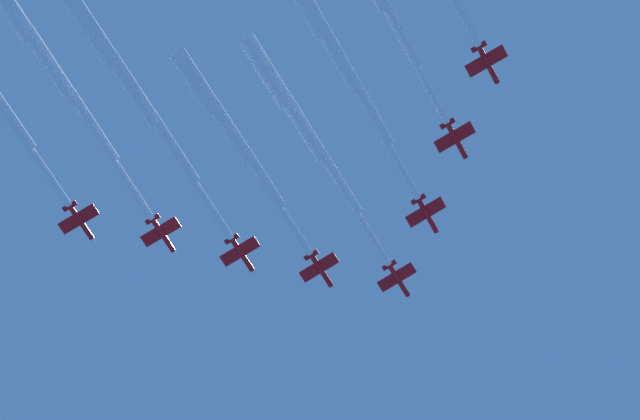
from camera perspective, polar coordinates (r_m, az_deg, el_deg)
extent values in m
cylinder|color=red|center=(257.29, 3.67, -3.25)|extent=(8.53, 5.35, 1.25)
cone|color=white|center=(259.43, 4.21, -4.12)|extent=(1.71, 1.66, 1.19)
cylinder|color=black|center=(255.36, 3.16, -2.43)|extent=(0.97, 1.11, 0.94)
ellipsoid|color=black|center=(258.55, 3.86, -3.55)|extent=(2.08, 1.65, 0.79)
cube|color=red|center=(257.03, 3.62, -3.16)|extent=(6.31, 8.61, 1.41)
cube|color=white|center=(257.23, 2.88, -3.60)|extent=(2.36, 1.71, 0.20)
cube|color=white|center=(257.00, 4.35, -2.72)|extent=(2.36, 1.71, 0.20)
cube|color=red|center=(255.75, 3.27, -2.60)|extent=(2.47, 3.32, 0.58)
cube|color=white|center=(256.62, 3.23, -2.52)|extent=(1.43, 1.02, 1.90)
cylinder|color=white|center=(252.60, 2.39, -1.17)|extent=(14.57, 8.80, 1.60)
cylinder|color=white|center=(247.80, 0.91, 1.35)|extent=(14.94, 9.51, 2.39)
cylinder|color=white|center=(243.69, -0.77, 3.88)|extent=(15.32, 10.21, 3.19)
cylinder|color=white|center=(240.28, -2.51, 6.48)|extent=(15.70, 10.91, 3.99)
cylinder|color=red|center=(252.69, 0.02, -2.79)|extent=(8.53, 5.34, 1.25)
cone|color=white|center=(254.64, 0.59, -3.68)|extent=(1.71, 1.66, 1.19)
cylinder|color=black|center=(250.94, -0.53, -1.95)|extent=(0.97, 1.11, 0.94)
ellipsoid|color=black|center=(253.87, 0.23, -3.10)|extent=(2.08, 1.65, 0.79)
cube|color=red|center=(252.44, -0.04, -2.70)|extent=(6.29, 8.62, 1.42)
cube|color=white|center=(252.84, -0.79, -3.15)|extent=(2.36, 1.70, 0.21)
cube|color=white|center=(252.23, 0.70, -2.25)|extent=(2.36, 1.70, 0.21)
cube|color=red|center=(251.29, -0.42, -2.12)|extent=(2.46, 3.32, 0.59)
cube|color=white|center=(252.17, -0.44, -2.05)|extent=(1.43, 1.02, 1.90)
cylinder|color=white|center=(248.72, -1.27, -0.81)|extent=(13.01, 7.93, 1.60)
cylinder|color=white|center=(244.88, -2.65, 1.46)|extent=(13.38, 8.64, 2.39)
cylinder|color=white|center=(241.64, -4.22, 3.71)|extent=(13.76, 9.34, 3.19)
cylinder|color=white|center=(238.97, -5.85, 6.01)|extent=(14.13, 10.05, 3.99)
cylinder|color=red|center=(248.98, 5.03, -0.20)|extent=(8.46, 5.56, 1.28)
cone|color=white|center=(250.98, 5.54, -1.13)|extent=(1.73, 1.70, 1.22)
cylinder|color=black|center=(247.18, 4.53, 0.69)|extent=(1.00, 1.13, 0.96)
ellipsoid|color=black|center=(250.18, 5.20, -0.53)|extent=(2.08, 1.70, 0.81)
cube|color=red|center=(248.73, 4.97, -0.10)|extent=(6.44, 8.53, 1.69)
cube|color=white|center=(248.59, 4.21, -0.55)|extent=(2.35, 1.75, 0.23)
cube|color=white|center=(249.05, 5.73, 0.35)|extent=(2.35, 1.75, 0.23)
cube|color=red|center=(247.54, 4.63, 0.51)|extent=(2.52, 3.29, 0.69)
cube|color=white|center=(248.42, 4.58, 0.57)|extent=(1.45, 1.10, 1.89)
cylinder|color=white|center=(244.75, 3.82, 1.98)|extent=(13.77, 8.79, 1.63)
cylinder|color=white|center=(240.58, 2.47, 4.55)|extent=(14.18, 9.50, 2.45)
cylinder|color=white|center=(237.00, 0.91, 7.11)|extent=(14.58, 10.21, 3.27)
cylinder|color=white|center=(234.09, -0.71, 9.73)|extent=(14.98, 10.92, 4.09)
cylinder|color=red|center=(251.62, -3.72, -2.04)|extent=(8.51, 5.43, 1.27)
cone|color=white|center=(253.37, -3.13, -2.94)|extent=(1.72, 1.68, 1.20)
cylinder|color=black|center=(250.07, -4.28, -1.18)|extent=(0.98, 1.12, 0.95)
ellipsoid|color=black|center=(252.73, -3.49, -2.36)|extent=(2.08, 1.67, 0.80)
cube|color=red|center=(251.40, -3.78, -1.95)|extent=(6.35, 8.58, 1.54)
cube|color=white|center=(251.92, -4.53, -2.39)|extent=(2.36, 1.72, 0.22)
cube|color=white|center=(251.06, -3.03, -1.49)|extent=(2.36, 1.72, 0.22)
cube|color=red|center=(250.38, -4.16, -1.36)|extent=(2.49, 3.31, 0.63)
cube|color=white|center=(251.27, -4.18, -1.29)|extent=(1.44, 1.05, 1.89)
cylinder|color=white|center=(247.80, -5.17, 0.18)|extent=(15.18, 9.29, 1.61)
cylinder|color=white|center=(243.98, -6.87, 2.90)|extent=(15.57, 10.00, 2.42)
cylinder|color=white|center=(241.02, -8.76, 5.61)|extent=(15.96, 10.70, 3.23)
cylinder|color=white|center=(238.90, -10.72, 8.37)|extent=(16.35, 11.41, 4.03)
cylinder|color=red|center=(244.62, 6.39, 3.32)|extent=(8.46, 5.51, 1.26)
cone|color=white|center=(246.42, 6.91, 2.35)|extent=(1.72, 1.68, 1.19)
cylinder|color=black|center=(243.01, 5.89, 4.24)|extent=(0.98, 1.11, 0.94)
ellipsoid|color=black|center=(245.75, 6.56, 2.96)|extent=(2.07, 1.68, 0.79)
cube|color=red|center=(244.39, 6.33, 3.42)|extent=(6.44, 8.58, 1.42)
cube|color=white|center=(244.18, 5.55, 2.98)|extent=(2.35, 1.75, 0.21)
cube|color=white|center=(244.79, 7.11, 3.87)|extent=(2.35, 1.75, 0.21)
cube|color=red|center=(243.33, 5.99, 4.05)|extent=(2.52, 3.31, 0.59)
cube|color=white|center=(244.23, 5.94, 4.11)|extent=(1.42, 1.04, 1.90)
cylinder|color=white|center=(240.84, 5.16, 5.60)|extent=(13.92, 8.80, 1.60)
cylinder|color=white|center=(237.20, 3.78, 8.30)|extent=(14.31, 9.49, 2.40)
cylinder|color=red|center=(253.26, -7.41, -1.11)|extent=(8.47, 5.54, 1.28)
cone|color=white|center=(254.79, -6.82, -2.02)|extent=(1.73, 1.70, 1.22)
cylinder|color=black|center=(251.91, -7.98, -0.25)|extent=(1.00, 1.13, 0.96)
ellipsoid|color=black|center=(254.29, -7.19, -1.44)|extent=(2.08, 1.69, 0.81)
cube|color=red|center=(253.06, -7.48, -1.02)|extent=(6.42, 8.54, 1.69)
cube|color=white|center=(253.68, -8.22, -1.45)|extent=(2.35, 1.75, 0.23)
cube|color=white|center=(252.63, -6.74, -0.57)|extent=(2.35, 1.75, 0.23)
cube|color=red|center=(252.18, -7.86, -0.43)|extent=(2.51, 3.30, 0.69)
cube|color=white|center=(253.08, -7.87, -0.36)|extent=(1.45, 1.10, 1.89)
cylinder|color=white|center=(249.93, -8.89, 1.15)|extent=(15.34, 9.63, 1.64)
cylinder|color=white|center=(246.68, -10.62, 3.92)|extent=(15.74, 10.34, 2.45)
cylinder|color=white|center=(244.36, -12.54, 6.66)|extent=(16.14, 11.05, 3.27)
cylinder|color=white|center=(242.89, -14.52, 9.44)|extent=(16.54, 11.76, 4.09)
cylinder|color=red|center=(239.72, 7.85, 6.83)|extent=(8.46, 5.49, 1.25)
cone|color=white|center=(241.32, 8.37, 5.81)|extent=(1.71, 1.67, 1.18)
cylinder|color=black|center=(238.31, 7.35, 7.80)|extent=(0.98, 1.11, 0.93)
ellipsoid|color=black|center=(240.78, 8.03, 6.45)|extent=(2.07, 1.67, 0.78)
cube|color=red|center=(239.51, 7.80, 6.94)|extent=(6.43, 8.59, 1.33)
cube|color=white|center=(239.14, 6.99, 6.49)|extent=(2.35, 1.74, 0.20)
cube|color=white|center=(240.07, 8.60, 7.39)|extent=(2.35, 1.74, 0.20)
cube|color=red|center=(238.59, 7.46, 7.60)|extent=(2.51, 3.31, 0.55)
cube|color=white|center=(239.49, 7.40, 7.64)|extent=(1.41, 1.02, 1.90)
cylinder|color=white|center=(236.41, 6.61, 9.22)|extent=(14.02, 8.80, 1.59)
cylinder|color=red|center=(252.87, -11.19, -0.51)|extent=(8.47, 5.52, 1.27)
cone|color=white|center=(254.18, -10.57, -1.42)|extent=(1.73, 1.69, 1.21)
cylinder|color=black|center=(251.73, -11.77, 0.36)|extent=(0.99, 1.12, 0.95)
ellipsoid|color=black|center=(253.82, -10.94, -0.83)|extent=(2.08, 1.69, 0.80)
cube|color=red|center=(252.69, -11.25, -0.41)|extent=(6.43, 8.56, 1.56)
cube|color=white|center=(253.56, -11.98, -0.85)|extent=(2.35, 1.74, 0.22)
cube|color=white|center=(252.01, -10.52, 0.03)|extent=(2.35, 1.74, 0.22)
cube|color=red|center=(251.96, -11.65, 0.18)|extent=(2.51, 3.30, 0.64)
cube|color=white|center=(252.86, -11.64, 0.25)|extent=(1.44, 1.07, 1.89)
cylinder|color=white|center=(250.15, -12.67, 1.70)|extent=(14.70, 9.24, 1.62)
cylinder|color=white|center=(247.62, -14.37, 4.34)|extent=(15.09, 9.94, 2.43)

